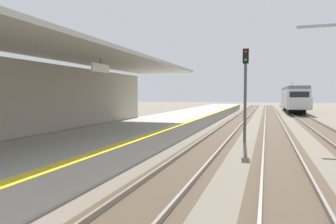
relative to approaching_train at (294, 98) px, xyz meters
The scene contains 7 objects.
station_platform 35.20m from the approaching_train, 108.58° to the right, with size 5.00×80.00×0.91m.
station_building_with_canopy 43.43m from the approaching_train, 107.42° to the right, with size 4.85×24.00×4.43m.
track_pair_nearest_platform 30.18m from the approaching_train, 103.06° to the right, with size 2.34×120.00×0.16m.
track_pair_middle 29.60m from the approaching_train, 96.62° to the right, with size 2.34×120.00×0.16m.
track_pair_far_side 29.40m from the approaching_train, 90.01° to the right, with size 2.34×120.00×0.16m.
approaching_train is the anchor object (origin of this frame).
rail_signal_post 34.07m from the approaching_train, 98.72° to the right, with size 0.32×0.34×5.20m.
Camera 1 is at (4.67, -1.92, 2.65)m, focal length 32.78 mm.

